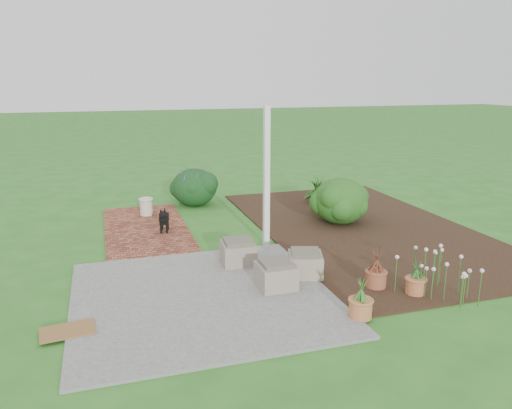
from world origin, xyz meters
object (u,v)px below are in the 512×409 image
object	(u,v)px
black_dog	(164,218)
evergreen_shrub	(340,200)
stone_trough_near	(276,276)
cream_ceramic_urn	(146,207)

from	to	relation	value
black_dog	evergreen_shrub	size ratio (longest dim) A/B	0.48
evergreen_shrub	black_dog	bearing A→B (deg)	174.34
black_dog	stone_trough_near	bearing A→B (deg)	-57.85
stone_trough_near	black_dog	xyz separation A→B (m)	(-1.19, 3.13, 0.11)
black_dog	evergreen_shrub	xyz separation A→B (m)	(3.59, -0.36, 0.19)
cream_ceramic_urn	evergreen_shrub	world-z (taller)	evergreen_shrub
black_dog	evergreen_shrub	world-z (taller)	evergreen_shrub
stone_trough_near	evergreen_shrub	xyz separation A→B (m)	(2.40, 2.77, 0.30)
stone_trough_near	cream_ceramic_urn	distance (m)	4.72
black_dog	cream_ceramic_urn	world-z (taller)	black_dog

